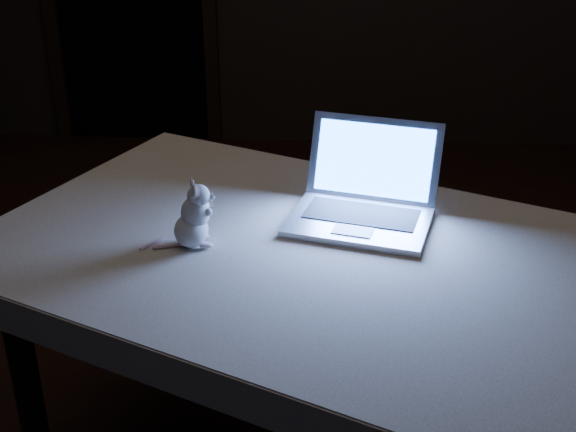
# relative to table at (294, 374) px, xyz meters

# --- Properties ---
(floor) EXTENTS (5.00, 5.00, 0.00)m
(floor) POSITION_rel_table_xyz_m (-0.04, 0.44, -0.40)
(floor) COLOR black
(floor) RESTS_ON ground
(table) EXTENTS (1.78, 1.51, 0.81)m
(table) POSITION_rel_table_xyz_m (0.00, 0.00, 0.00)
(table) COLOR black
(table) RESTS_ON floor
(tablecloth) EXTENTS (1.80, 1.39, 0.10)m
(tablecloth) POSITION_rel_table_xyz_m (-0.07, 0.04, 0.36)
(tablecloth) COLOR beige
(tablecloth) RESTS_ON table
(laptop) EXTENTS (0.44, 0.41, 0.25)m
(laptop) POSITION_rel_table_xyz_m (0.17, 0.12, 0.54)
(laptop) COLOR #B4B5B9
(laptop) RESTS_ON tablecloth
(plush_mouse) EXTENTS (0.15, 0.15, 0.18)m
(plush_mouse) POSITION_rel_table_xyz_m (-0.27, -0.01, 0.50)
(plush_mouse) COLOR silver
(plush_mouse) RESTS_ON tablecloth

